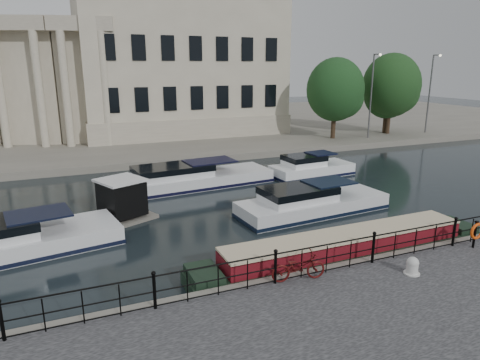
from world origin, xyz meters
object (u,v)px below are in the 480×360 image
(bicycle, at_px, (298,267))
(life_ring_post, at_px, (477,232))
(narrowboat, at_px, (346,252))
(harbour_hut, at_px, (122,201))
(mooring_bollard, at_px, (412,266))

(bicycle, height_order, life_ring_post, life_ring_post)
(narrowboat, xyz_separation_m, harbour_hut, (-7.54, 8.33, 0.59))
(bicycle, bearing_deg, narrowboat, -54.51)
(mooring_bollard, bearing_deg, bicycle, 163.98)
(life_ring_post, bearing_deg, harbour_hut, 140.02)
(narrowboat, relative_size, harbour_hut, 3.79)
(bicycle, xyz_separation_m, life_ring_post, (7.79, -0.40, 0.21))
(harbour_hut, bearing_deg, bicycle, -89.37)
(life_ring_post, xyz_separation_m, harbour_hut, (-12.25, 10.27, -0.30))
(mooring_bollard, relative_size, narrowboat, 0.05)
(mooring_bollard, relative_size, life_ring_post, 0.55)
(bicycle, height_order, narrowboat, bicycle)
(life_ring_post, distance_m, narrowboat, 5.17)
(mooring_bollard, bearing_deg, life_ring_post, 10.37)
(life_ring_post, distance_m, harbour_hut, 15.99)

